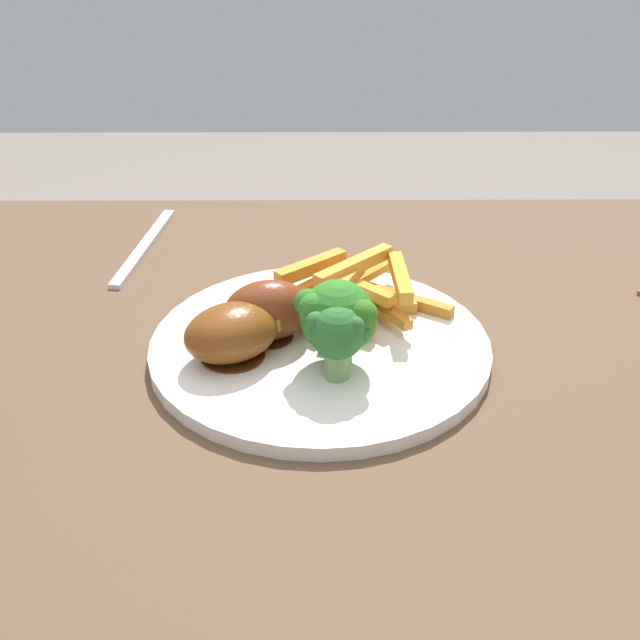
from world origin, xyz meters
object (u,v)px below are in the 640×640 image
(chicken_drumstick_near, at_px, (273,310))
(broccoli_floret_middle, at_px, (343,320))
(dining_table, at_px, (365,481))
(broccoli_floret_back, at_px, (337,331))
(carrot_fries_pile, at_px, (352,291))
(chicken_drumstick_far, at_px, (236,332))
(dinner_plate, at_px, (320,347))
(broccoli_floret_front, at_px, (336,317))
(fork, at_px, (144,246))

(chicken_drumstick_near, bearing_deg, broccoli_floret_middle, -36.34)
(dining_table, xyz_separation_m, broccoli_floret_back, (-0.02, 0.00, 0.14))
(dining_table, xyz_separation_m, carrot_fries_pile, (-0.01, 0.10, 0.13))
(chicken_drumstick_near, xyz_separation_m, chicken_drumstick_far, (-0.03, -0.03, -0.00))
(broccoli_floret_middle, relative_size, carrot_fries_pile, 0.40)
(dinner_plate, distance_m, chicken_drumstick_near, 0.05)
(broccoli_floret_front, bearing_deg, chicken_drumstick_far, 172.60)
(carrot_fries_pile, height_order, fork, carrot_fries_pile)
(fork, bearing_deg, chicken_drumstick_far, -145.40)
(chicken_drumstick_near, height_order, fork, chicken_drumstick_near)
(broccoli_floret_front, relative_size, broccoli_floret_middle, 1.08)
(chicken_drumstick_near, distance_m, chicken_drumstick_far, 0.04)
(fork, bearing_deg, broccoli_floret_front, -133.23)
(chicken_drumstick_near, xyz_separation_m, fork, (-0.15, 0.20, -0.03))
(dining_table, relative_size, broccoli_floret_front, 17.58)
(chicken_drumstick_far, bearing_deg, dining_table, -17.00)
(chicken_drumstick_far, xyz_separation_m, fork, (-0.12, 0.23, -0.03))
(broccoli_floret_middle, height_order, carrot_fries_pile, broccoli_floret_middle)
(broccoli_floret_back, bearing_deg, carrot_fries_pile, 81.14)
(dinner_plate, height_order, carrot_fries_pile, carrot_fries_pile)
(carrot_fries_pile, bearing_deg, broccoli_floret_front, -101.21)
(fork, bearing_deg, dinner_plate, -131.05)
(broccoli_floret_front, bearing_deg, chicken_drumstick_near, 142.80)
(dinner_plate, height_order, chicken_drumstick_near, chicken_drumstick_near)
(chicken_drumstick_near, bearing_deg, broccoli_floret_front, -37.20)
(broccoli_floret_middle, height_order, broccoli_floret_back, broccoli_floret_middle)
(dining_table, bearing_deg, chicken_drumstick_near, 141.69)
(broccoli_floret_middle, xyz_separation_m, chicken_drumstick_far, (-0.08, 0.01, -0.02))
(broccoli_floret_middle, bearing_deg, carrot_fries_pile, 82.45)
(broccoli_floret_front, relative_size, chicken_drumstick_near, 0.56)
(dining_table, relative_size, chicken_drumstick_far, 9.44)
(carrot_fries_pile, relative_size, fork, 0.85)
(dining_table, bearing_deg, broccoli_floret_back, 172.83)
(dining_table, distance_m, broccoli_floret_middle, 0.15)
(dining_table, distance_m, fork, 0.36)
(broccoli_floret_middle, relative_size, chicken_drumstick_near, 0.52)
(chicken_drumstick_near, relative_size, chicken_drumstick_far, 0.95)
(broccoli_floret_back, bearing_deg, fork, 127.31)
(dining_table, distance_m, carrot_fries_pile, 0.16)
(broccoli_floret_front, bearing_deg, broccoli_floret_middle, -26.69)
(chicken_drumstick_far, bearing_deg, fork, 117.13)
(dinner_plate, relative_size, broccoli_floret_middle, 4.37)
(broccoli_floret_middle, xyz_separation_m, broccoli_floret_back, (-0.00, -0.02, -0.00))
(dinner_plate, height_order, broccoli_floret_middle, broccoli_floret_middle)
(dining_table, distance_m, dinner_plate, 0.12)
(dining_table, xyz_separation_m, chicken_drumstick_near, (-0.08, 0.06, 0.13))
(chicken_drumstick_near, distance_m, fork, 0.25)
(broccoli_floret_back, distance_m, fork, 0.33)
(broccoli_floret_back, xyz_separation_m, fork, (-0.20, 0.26, -0.05))
(broccoli_floret_back, bearing_deg, dinner_plate, 104.33)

